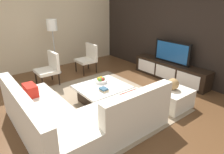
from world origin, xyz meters
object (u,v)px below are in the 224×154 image
Objects in this scene: book_stack at (104,90)px; sectional_couch at (76,117)px; television at (172,52)px; accent_chair_far at (88,57)px; coffee_table at (102,93)px; media_console at (170,71)px; fruit_bowl at (101,80)px; floor_lamp at (52,29)px; accent_chair_near at (50,67)px; decorative_ball at (173,84)px; ottoman at (171,98)px.

sectional_couch is at bearing -66.84° from book_stack.
television reaches higher than sectional_couch.
sectional_couch is 3.08m from accent_chair_far.
book_stack reaches higher than coffee_table.
fruit_bowl is (-0.28, -2.20, 0.19)m from media_console.
floor_lamp reaches higher than coffee_table.
coffee_table is at bearing 21.85° from accent_chair_near.
floor_lamp reaches higher than decorative_ball.
media_console reaches higher than book_stack.
floor_lamp reaches higher than media_console.
book_stack is at bearing -87.10° from media_console.
book_stack is at bearing 113.16° from sectional_couch.
floor_lamp is (-2.99, 0.95, 1.06)m from sectional_couch.
decorative_ball is at bearing -51.92° from media_console.
media_console is 3.33m from accent_chair_near.
sectional_couch is 2.10m from decorative_ball.
accent_chair_far reaches higher than sectional_couch.
television is 3.36m from sectional_couch.
book_stack is (0.40, -0.21, -0.02)m from fruit_bowl.
coffee_table is 4.39× the size of decorative_ball.
decorative_ball is (0.98, -1.25, -0.28)m from television.
sectional_couch is (0.49, -3.28, -0.51)m from television.
media_console is at bearing 87.51° from coffee_table.
book_stack is at bearing -27.28° from coffee_table.
decorative_ball is (0.00, 0.00, 0.32)m from ottoman.
book_stack is at bearing 16.79° from accent_chair_near.
floor_lamp is (-2.49, -2.34, 1.10)m from media_console.
television is 0.48× the size of sectional_couch.
fruit_bowl reaches higher than ottoman.
book_stack is (-0.37, 0.87, 0.12)m from sectional_couch.
media_console is 0.55m from television.
floor_lamp is 2.40m from fruit_bowl.
accent_chair_far is (-2.49, 1.81, 0.19)m from sectional_couch.
media_console is at bearing -90.00° from television.
ottoman is 2.50× the size of fruit_bowl.
book_stack is at bearing -126.62° from ottoman.
media_console is 1.41× the size of floor_lamp.
decorative_ball is at bearing 76.49° from sectional_couch.
accent_chair_far reaches higher than fruit_bowl.
coffee_table is 0.31m from fruit_bowl.
accent_chair_far is at bearing 103.80° from accent_chair_near.
accent_chair_near is 3.18m from decorative_ball.
accent_chair_near is 3.11× the size of fruit_bowl.
media_console is at bearing 98.57° from sectional_couch.
ottoman is 3.00m from accent_chair_far.
coffee_table is 6.04× the size of book_stack.
decorative_ball is (2.97, 0.22, 0.03)m from accent_chair_far.
floor_lamp is at bearing -162.70° from ottoman.
ottoman is 1.46m from book_stack.
fruit_bowl is 1.58× the size of book_stack.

